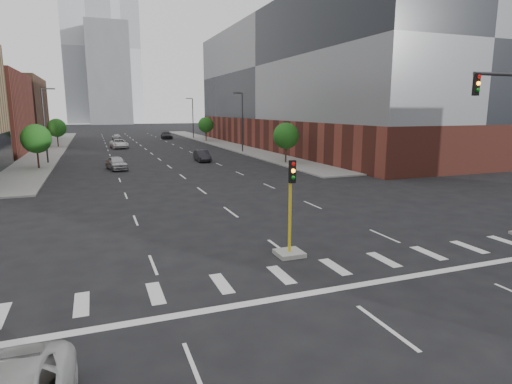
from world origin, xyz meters
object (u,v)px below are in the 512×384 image
car_far_left (119,144)px  car_deep_right (166,135)px  median_traffic_signal (290,235)px  car_near_left (116,163)px  car_mid_right (202,156)px  car_distant (117,137)px

car_far_left → car_deep_right: bearing=57.1°
median_traffic_signal → car_near_left: bearing=100.2°
car_deep_right → median_traffic_signal: bearing=-92.5°
median_traffic_signal → car_deep_right: 81.98m
car_near_left → car_far_left: car_far_left is taller
median_traffic_signal → car_near_left: median_traffic_signal is taller
median_traffic_signal → car_mid_right: (4.85, 36.78, -0.26)m
car_mid_right → car_distant: 45.13m
car_near_left → car_distant: car_near_left is taller
car_near_left → median_traffic_signal: bearing=-89.8°
car_far_left → car_distant: size_ratio=1.35×
car_mid_right → car_distant: car_mid_right is taller
car_deep_right → car_mid_right: bearing=-90.6°
car_mid_right → car_distant: bearing=101.8°
car_mid_right → car_far_left: (-8.89, 23.54, 0.07)m
car_deep_right → car_distant: 10.83m
median_traffic_signal → car_far_left: size_ratio=0.78×
car_distant → car_near_left: bearing=-98.0°
car_near_left → car_deep_right: size_ratio=0.80×
car_mid_right → car_deep_right: size_ratio=0.79×
median_traffic_signal → car_distant: median_traffic_signal is taller
car_distant → car_mid_right: bearing=-84.6°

